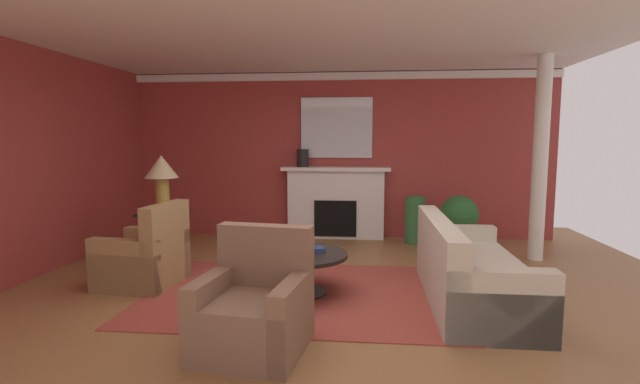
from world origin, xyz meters
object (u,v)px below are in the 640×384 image
object	(u,v)px
armchair_near_window	(145,259)
side_table	(164,233)
table_lamp	(162,172)
vase_mantel_left	(303,158)
armchair_facing_fireplace	(254,311)
potted_plant	(459,218)
mantel_mirror	(337,128)
coffee_table	(301,263)
sofa	(469,274)
fireplace	(336,205)
vase_tall_corner	(415,220)

from	to	relation	value
armchair_near_window	side_table	world-z (taller)	armchair_near_window
table_lamp	vase_mantel_left	size ratio (longest dim) A/B	2.55
armchair_facing_fireplace	potted_plant	distance (m)	4.14
mantel_mirror	coffee_table	xyz separation A→B (m)	(-0.18, -3.00, -1.51)
mantel_mirror	armchair_near_window	distance (m)	3.83
sofa	coffee_table	xyz separation A→B (m)	(-1.73, 0.10, 0.04)
side_table	sofa	bearing A→B (deg)	-17.37
sofa	coffee_table	distance (m)	1.73
table_lamp	vase_mantel_left	world-z (taller)	vase_mantel_left
coffee_table	table_lamp	distance (m)	2.45
side_table	mantel_mirror	bearing A→B (deg)	41.25
mantel_mirror	coffee_table	bearing A→B (deg)	-93.49
fireplace	coffee_table	xyz separation A→B (m)	(-0.18, -2.88, -0.23)
fireplace	vase_mantel_left	size ratio (longest dim) A/B	6.12
mantel_mirror	potted_plant	size ratio (longest dim) A/B	1.43
fireplace	mantel_mirror	size ratio (longest dim) A/B	1.51
armchair_facing_fireplace	vase_tall_corner	world-z (taller)	armchair_facing_fireplace
armchair_near_window	side_table	size ratio (longest dim) A/B	1.36
vase_tall_corner	fireplace	bearing A→B (deg)	166.83
side_table	armchair_facing_fireplace	bearing A→B (deg)	-52.83
fireplace	armchair_facing_fireplace	size ratio (longest dim) A/B	1.89
table_lamp	vase_tall_corner	distance (m)	3.88
sofa	side_table	distance (m)	3.92
vase_mantel_left	mantel_mirror	bearing A→B (deg)	17.18
coffee_table	fireplace	bearing A→B (deg)	86.36
table_lamp	coffee_table	bearing A→B (deg)	-28.05
armchair_near_window	vase_mantel_left	xyz separation A→B (m)	(1.44, 2.71, 1.04)
mantel_mirror	coffee_table	world-z (taller)	mantel_mirror
fireplace	potted_plant	bearing A→B (deg)	-21.52
mantel_mirror	coffee_table	size ratio (longest dim) A/B	1.19
vase_tall_corner	vase_mantel_left	bearing A→B (deg)	172.22
potted_plant	side_table	bearing A→B (deg)	-165.38
side_table	vase_tall_corner	bearing A→B (deg)	23.42
coffee_table	table_lamp	size ratio (longest dim) A/B	1.33
fireplace	vase_mantel_left	world-z (taller)	vase_mantel_left
armchair_near_window	vase_tall_corner	distance (m)	4.09
armchair_facing_fireplace	side_table	bearing A→B (deg)	127.17
fireplace	armchair_near_window	size ratio (longest dim) A/B	1.89
fireplace	vase_tall_corner	size ratio (longest dim) A/B	2.38
sofa	table_lamp	xyz separation A→B (m)	(-3.74, 1.17, 0.93)
fireplace	potted_plant	size ratio (longest dim) A/B	2.16
table_lamp	potted_plant	bearing A→B (deg)	14.62
side_table	table_lamp	world-z (taller)	table_lamp
coffee_table	side_table	size ratio (longest dim) A/B	1.43
sofa	potted_plant	size ratio (longest dim) A/B	2.53
coffee_table	mantel_mirror	bearing A→B (deg)	86.51
table_lamp	mantel_mirror	bearing A→B (deg)	41.25
side_table	vase_mantel_left	xyz separation A→B (m)	(1.65, 1.76, 0.95)
side_table	fireplace	bearing A→B (deg)	39.43
sofa	armchair_near_window	world-z (taller)	armchair_near_window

